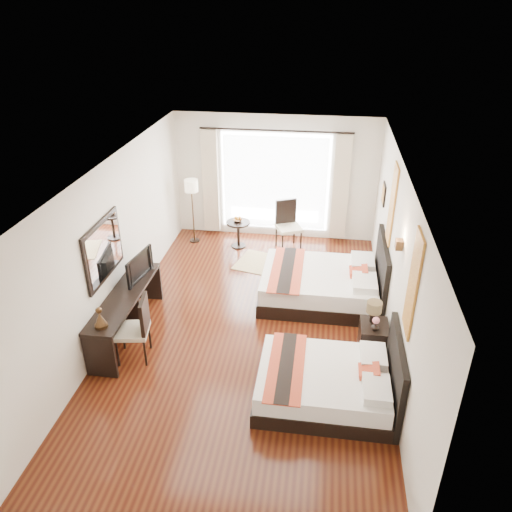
# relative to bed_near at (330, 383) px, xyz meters

# --- Properties ---
(floor) EXTENTS (4.50, 7.50, 0.01)m
(floor) POSITION_rel_bed_near_xyz_m (-1.35, 1.47, -0.28)
(floor) COLOR #38120A
(floor) RESTS_ON ground
(ceiling) EXTENTS (4.50, 7.50, 0.02)m
(ceiling) POSITION_rel_bed_near_xyz_m (-1.35, 1.47, 2.51)
(ceiling) COLOR white
(ceiling) RESTS_ON wall_headboard
(wall_headboard) EXTENTS (0.01, 7.50, 2.80)m
(wall_headboard) POSITION_rel_bed_near_xyz_m (0.89, 1.47, 1.12)
(wall_headboard) COLOR silver
(wall_headboard) RESTS_ON floor
(wall_desk) EXTENTS (0.01, 7.50, 2.80)m
(wall_desk) POSITION_rel_bed_near_xyz_m (-3.60, 1.47, 1.12)
(wall_desk) COLOR silver
(wall_desk) RESTS_ON floor
(wall_window) EXTENTS (4.50, 0.01, 2.80)m
(wall_window) POSITION_rel_bed_near_xyz_m (-1.35, 5.21, 1.12)
(wall_window) COLOR silver
(wall_window) RESTS_ON floor
(wall_entry) EXTENTS (4.50, 0.01, 2.80)m
(wall_entry) POSITION_rel_bed_near_xyz_m (-1.35, -2.28, 1.12)
(wall_entry) COLOR silver
(wall_entry) RESTS_ON floor
(window_glass) EXTENTS (2.40, 0.02, 2.20)m
(window_glass) POSITION_rel_bed_near_xyz_m (-1.35, 5.20, 1.02)
(window_glass) COLOR white
(window_glass) RESTS_ON wall_window
(sheer_curtain) EXTENTS (2.30, 0.02, 2.10)m
(sheer_curtain) POSITION_rel_bed_near_xyz_m (-1.35, 5.14, 1.02)
(sheer_curtain) COLOR white
(sheer_curtain) RESTS_ON wall_window
(drape_left) EXTENTS (0.35, 0.14, 2.35)m
(drape_left) POSITION_rel_bed_near_xyz_m (-2.80, 5.10, 1.00)
(drape_left) COLOR beige
(drape_left) RESTS_ON floor
(drape_right) EXTENTS (0.35, 0.14, 2.35)m
(drape_right) POSITION_rel_bed_near_xyz_m (0.10, 5.10, 1.00)
(drape_right) COLOR beige
(drape_right) RESTS_ON floor
(art_panel_near) EXTENTS (0.03, 0.50, 1.35)m
(art_panel_near) POSITION_rel_bed_near_xyz_m (0.88, 0.00, 1.67)
(art_panel_near) COLOR maroon
(art_panel_near) RESTS_ON wall_headboard
(art_panel_far) EXTENTS (0.03, 0.50, 1.35)m
(art_panel_far) POSITION_rel_bed_near_xyz_m (0.88, 2.58, 1.67)
(art_panel_far) COLOR maroon
(art_panel_far) RESTS_ON wall_headboard
(wall_sconce) EXTENTS (0.10, 0.14, 0.14)m
(wall_sconce) POSITION_rel_bed_near_xyz_m (0.84, 1.14, 1.64)
(wall_sconce) COLOR #442D18
(wall_sconce) RESTS_ON wall_headboard
(mirror_frame) EXTENTS (0.04, 1.25, 0.95)m
(mirror_frame) POSITION_rel_bed_near_xyz_m (-3.57, 1.06, 1.27)
(mirror_frame) COLOR black
(mirror_frame) RESTS_ON wall_desk
(mirror_glass) EXTENTS (0.01, 1.12, 0.82)m
(mirror_glass) POSITION_rel_bed_near_xyz_m (-3.55, 1.06, 1.27)
(mirror_glass) COLOR white
(mirror_glass) RESTS_ON mirror_frame
(bed_near) EXTENTS (1.90, 1.48, 1.07)m
(bed_near) POSITION_rel_bed_near_xyz_m (0.00, 0.00, 0.00)
(bed_near) COLOR black
(bed_near) RESTS_ON floor
(bed_far) EXTENTS (2.18, 1.70, 1.23)m
(bed_far) POSITION_rel_bed_near_xyz_m (-0.14, 2.58, 0.04)
(bed_far) COLOR black
(bed_far) RESTS_ON floor
(nightstand) EXTENTS (0.43, 0.53, 0.51)m
(nightstand) POSITION_rel_bed_near_xyz_m (0.66, 1.14, -0.02)
(nightstand) COLOR black
(nightstand) RESTS_ON floor
(table_lamp) EXTENTS (0.24, 0.24, 0.37)m
(table_lamp) POSITION_rel_bed_near_xyz_m (0.63, 1.23, 0.48)
(table_lamp) COLOR black
(table_lamp) RESTS_ON nightstand
(vase) EXTENTS (0.13, 0.13, 0.12)m
(vase) POSITION_rel_bed_near_xyz_m (0.65, 1.01, 0.28)
(vase) COLOR black
(vase) RESTS_ON nightstand
(console_desk) EXTENTS (0.50, 2.20, 0.76)m
(console_desk) POSITION_rel_bed_near_xyz_m (-3.34, 1.06, 0.10)
(console_desk) COLOR black
(console_desk) RESTS_ON floor
(television) EXTENTS (0.24, 0.81, 0.47)m
(television) POSITION_rel_bed_near_xyz_m (-3.32, 1.61, 0.71)
(television) COLOR black
(television) RESTS_ON console_desk
(bronze_figurine) EXTENTS (0.24, 0.24, 0.29)m
(bronze_figurine) POSITION_rel_bed_near_xyz_m (-3.34, 0.19, 0.62)
(bronze_figurine) COLOR #442D18
(bronze_figurine) RESTS_ON console_desk
(desk_chair) EXTENTS (0.57, 0.57, 1.07)m
(desk_chair) POSITION_rel_bed_near_xyz_m (-3.00, 0.49, 0.05)
(desk_chair) COLOR beige
(desk_chair) RESTS_ON floor
(floor_lamp) EXTENTS (0.30, 0.30, 1.47)m
(floor_lamp) POSITION_rel_bed_near_xyz_m (-3.13, 4.62, 0.96)
(floor_lamp) COLOR black
(floor_lamp) RESTS_ON floor
(side_table) EXTENTS (0.52, 0.52, 0.60)m
(side_table) POSITION_rel_bed_near_xyz_m (-2.08, 4.49, 0.02)
(side_table) COLOR black
(side_table) RESTS_ON floor
(fruit_bowl) EXTENTS (0.25, 0.25, 0.05)m
(fruit_bowl) POSITION_rel_bed_near_xyz_m (-2.09, 4.50, 0.35)
(fruit_bowl) COLOR #4C371B
(fruit_bowl) RESTS_ON side_table
(window_chair) EXTENTS (0.67, 0.67, 1.08)m
(window_chair) POSITION_rel_bed_near_xyz_m (-0.97, 4.57, 0.05)
(window_chair) COLOR beige
(window_chair) RESTS_ON floor
(jute_rug) EXTENTS (1.56, 1.24, 0.01)m
(jute_rug) POSITION_rel_bed_near_xyz_m (-1.28, 3.73, -0.27)
(jute_rug) COLOR tan
(jute_rug) RESTS_ON floor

